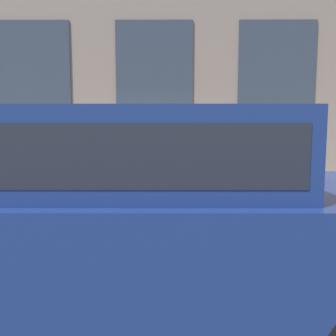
% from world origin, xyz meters
% --- Properties ---
extents(ground_plane, '(80.00, 80.00, 0.00)m').
position_xyz_m(ground_plane, '(0.00, 0.00, 0.00)').
color(ground_plane, '#47474C').
extents(sidewalk, '(3.00, 60.00, 0.12)m').
position_xyz_m(sidewalk, '(1.50, 0.00, 0.06)').
color(sidewalk, '#A8A093').
rests_on(sidewalk, ground_plane).
extents(fire_hydrant, '(0.34, 0.45, 0.87)m').
position_xyz_m(fire_hydrant, '(0.50, -0.60, 0.57)').
color(fire_hydrant, red).
rests_on(fire_hydrant, sidewalk).
extents(person, '(0.26, 0.17, 1.06)m').
position_xyz_m(person, '(0.95, 0.02, 0.76)').
color(person, '#726651').
rests_on(person, sidewalk).
extents(parked_car_navy_near, '(1.93, 4.29, 1.67)m').
position_xyz_m(parked_car_navy_near, '(-1.25, -0.10, 0.92)').
color(parked_car_navy_near, black).
rests_on(parked_car_navy_near, ground_plane).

